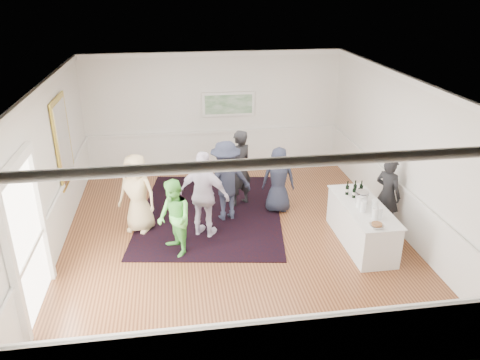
{
  "coord_description": "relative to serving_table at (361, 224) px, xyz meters",
  "views": [
    {
      "loc": [
        -1.13,
        -8.52,
        4.95
      ],
      "look_at": [
        0.16,
        0.2,
        1.14
      ],
      "focal_mm": 35.0,
      "sensor_mm": 36.0,
      "label": 1
    }
  ],
  "objects": [
    {
      "name": "wall_left",
      "position": [
        -5.98,
        0.75,
        1.17
      ],
      "size": [
        0.02,
        8.0,
        3.2
      ],
      "primitive_type": "cube",
      "color": "white",
      "rests_on": "floor"
    },
    {
      "name": "landscape_painting",
      "position": [
        -2.08,
        4.69,
        1.35
      ],
      "size": [
        1.44,
        0.06,
        0.66
      ],
      "color": "white",
      "rests_on": "wall_back"
    },
    {
      "name": "doorway",
      "position": [
        -5.93,
        -1.15,
        0.99
      ],
      "size": [
        0.1,
        1.78,
        2.56
      ],
      "color": "white",
      "rests_on": "wall_left"
    },
    {
      "name": "wall_back",
      "position": [
        -2.48,
        4.75,
        1.17
      ],
      "size": [
        7.0,
        0.02,
        3.2
      ],
      "primitive_type": "cube",
      "color": "white",
      "rests_on": "floor"
    },
    {
      "name": "ceiling",
      "position": [
        -2.48,
        0.75,
        2.77
      ],
      "size": [
        7.0,
        8.0,
        0.02
      ],
      "primitive_type": "cube",
      "color": "white",
      "rests_on": "wall_back"
    },
    {
      "name": "guest_tan",
      "position": [
        -4.43,
        1.23,
        0.42
      ],
      "size": [
        0.98,
        0.85,
        1.7
      ],
      "primitive_type": "imported",
      "rotation": [
        0.0,
        0.0,
        -0.46
      ],
      "color": "#CEB481",
      "rests_on": "floor"
    },
    {
      "name": "guest_dark_b",
      "position": [
        -2.17,
        2.11,
        0.49
      ],
      "size": [
        0.8,
        0.71,
        1.84
      ],
      "primitive_type": "imported",
      "rotation": [
        0.0,
        0.0,
        3.66
      ],
      "color": "black",
      "rests_on": "floor"
    },
    {
      "name": "guest_green",
      "position": [
        -3.7,
        0.16,
        0.34
      ],
      "size": [
        0.82,
        0.91,
        1.53
      ],
      "primitive_type": "imported",
      "rotation": [
        0.0,
        0.0,
        -1.18
      ],
      "color": "#60D053",
      "rests_on": "floor"
    },
    {
      "name": "nut_bowl",
      "position": [
        -0.11,
        -0.86,
        0.46
      ],
      "size": [
        0.27,
        0.27,
        0.08
      ],
      "color": "white",
      "rests_on": "serving_table"
    },
    {
      "name": "bartender",
      "position": [
        0.72,
        0.48,
        0.39
      ],
      "size": [
        0.63,
        0.71,
        1.63
      ],
      "primitive_type": "imported",
      "rotation": [
        0.0,
        0.0,
        2.1
      ],
      "color": "black",
      "rests_on": "floor"
    },
    {
      "name": "guest_lilac",
      "position": [
        -3.07,
        0.78,
        0.49
      ],
      "size": [
        1.16,
        0.93,
        1.84
      ],
      "primitive_type": "imported",
      "rotation": [
        0.0,
        0.0,
        2.62
      ],
      "color": "silver",
      "rests_on": "floor"
    },
    {
      "name": "mirror",
      "position": [
        -5.93,
        2.05,
        1.37
      ],
      "size": [
        0.05,
        1.25,
        1.85
      ],
      "color": "gold",
      "rests_on": "wall_left"
    },
    {
      "name": "wainscoting",
      "position": [
        -2.48,
        0.75,
        0.07
      ],
      "size": [
        7.0,
        8.0,
        1.0
      ],
      "primitive_type": null,
      "color": "white",
      "rests_on": "floor"
    },
    {
      "name": "wine_bottles",
      "position": [
        0.0,
        0.48,
        0.57
      ],
      "size": [
        0.37,
        0.26,
        0.31
      ],
      "color": "black",
      "rests_on": "serving_table"
    },
    {
      "name": "serving_table",
      "position": [
        0.0,
        0.0,
        0.0
      ],
      "size": [
        0.8,
        2.09,
        0.85
      ],
      "color": "white",
      "rests_on": "floor"
    },
    {
      "name": "area_rug",
      "position": [
        -2.87,
        1.77,
        -0.42
      ],
      "size": [
        3.73,
        4.55,
        0.02
      ],
      "primitive_type": "cube",
      "rotation": [
        0.0,
        0.0,
        -0.15
      ],
      "color": "black",
      "rests_on": "floor"
    },
    {
      "name": "wall_right",
      "position": [
        1.02,
        0.75,
        1.17
      ],
      "size": [
        0.02,
        8.0,
        3.2
      ],
      "primitive_type": "cube",
      "color": "white",
      "rests_on": "floor"
    },
    {
      "name": "juice_pitchers",
      "position": [
        -0.02,
        -0.33,
        0.54
      ],
      "size": [
        0.35,
        0.62,
        0.24
      ],
      "color": "#82B741",
      "rests_on": "serving_table"
    },
    {
      "name": "ice_bucket",
      "position": [
        -0.0,
        0.12,
        0.53
      ],
      "size": [
        0.26,
        0.26,
        0.25
      ],
      "primitive_type": "cylinder",
      "color": "silver",
      "rests_on": "serving_table"
    },
    {
      "name": "wall_front",
      "position": [
        -2.48,
        -3.25,
        1.17
      ],
      "size": [
        7.0,
        0.02,
        3.2
      ],
      "primitive_type": "cube",
      "color": "white",
      "rests_on": "floor"
    },
    {
      "name": "guest_navy",
      "position": [
        -1.33,
        1.68,
        0.33
      ],
      "size": [
        0.82,
        0.61,
        1.52
      ],
      "primitive_type": "imported",
      "rotation": [
        0.0,
        0.0,
        2.96
      ],
      "color": "#212537",
      "rests_on": "floor"
    },
    {
      "name": "guest_dark_a",
      "position": [
        -2.55,
        1.47,
        0.48
      ],
      "size": [
        1.28,
        0.9,
        1.8
      ],
      "primitive_type": "imported",
      "rotation": [
        0.0,
        0.0,
        3.35
      ],
      "color": "#212537",
      "rests_on": "floor"
    },
    {
      "name": "floor",
      "position": [
        -2.48,
        0.75,
        -0.43
      ],
      "size": [
        8.0,
        8.0,
        0.0
      ],
      "primitive_type": "plane",
      "color": "#935730",
      "rests_on": "ground"
    }
  ]
}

